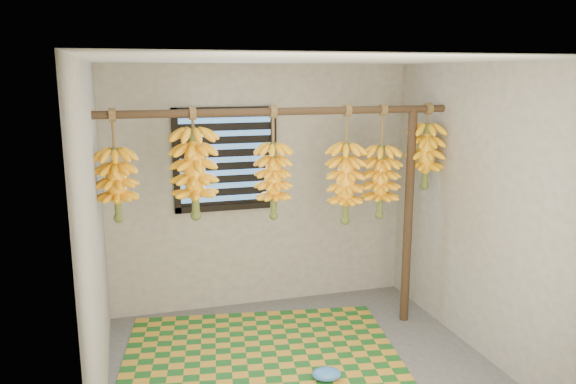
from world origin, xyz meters
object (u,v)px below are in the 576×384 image
object	(u,v)px
woven_mat	(262,358)
plastic_bag	(327,374)
banana_bunch_f	(426,156)
support_post	(408,218)
banana_bunch_a	(117,184)
banana_bunch_c	(273,181)
banana_bunch_b	(194,173)
banana_bunch_e	(380,182)
banana_bunch_d	(346,183)

from	to	relation	value
woven_mat	plastic_bag	xyz separation A→B (m)	(0.39, -0.47, 0.05)
banana_bunch_f	support_post	bearing A→B (deg)	180.00
banana_bunch_a	banana_bunch_c	xyz separation A→B (m)	(1.26, 0.00, -0.04)
support_post	banana_bunch_b	xyz separation A→B (m)	(-1.94, 0.00, 0.52)
woven_mat	banana_bunch_a	size ratio (longest dim) A/B	2.58
banana_bunch_a	banana_bunch_b	distance (m)	0.61
banana_bunch_e	banana_bunch_f	distance (m)	0.49
woven_mat	banana_bunch_b	size ratio (longest dim) A/B	2.51
banana_bunch_a	banana_bunch_e	distance (m)	2.26
plastic_bag	banana_bunch_e	world-z (taller)	banana_bunch_e
plastic_bag	banana_bunch_b	world-z (taller)	banana_bunch_b
banana_bunch_b	banana_bunch_d	world-z (taller)	same
woven_mat	banana_bunch_d	bearing A→B (deg)	22.53
plastic_bag	banana_bunch_a	world-z (taller)	banana_bunch_a
support_post	banana_bunch_a	world-z (taller)	banana_bunch_a
banana_bunch_a	plastic_bag	bearing A→B (deg)	-29.62
banana_bunch_a	banana_bunch_b	bearing A→B (deg)	0.00
banana_bunch_c	banana_bunch_e	xyz separation A→B (m)	(0.99, -0.00, -0.06)
banana_bunch_a	banana_bunch_f	xyz separation A→B (m)	(2.70, -0.00, 0.12)
woven_mat	banana_bunch_e	distance (m)	1.84
banana_bunch_e	banana_bunch_f	world-z (taller)	same
plastic_bag	banana_bunch_d	xyz separation A→B (m)	(0.46, 0.83, 1.31)
banana_bunch_e	banana_bunch_f	bearing A→B (deg)	0.00
banana_bunch_c	banana_bunch_f	world-z (taller)	same
banana_bunch_a	banana_bunch_e	bearing A→B (deg)	-0.00
banana_bunch_d	banana_bunch_b	bearing A→B (deg)	180.00
plastic_bag	banana_bunch_a	distance (m)	2.19
banana_bunch_c	banana_bunch_e	distance (m)	0.99
banana_bunch_f	banana_bunch_c	bearing A→B (deg)	180.00
banana_bunch_a	banana_bunch_e	world-z (taller)	same
banana_bunch_b	banana_bunch_c	bearing A→B (deg)	0.00
banana_bunch_c	banana_bunch_d	size ratio (longest dim) A/B	0.91
woven_mat	banana_bunch_c	xyz separation A→B (m)	(0.20, 0.36, 1.42)
banana_bunch_d	banana_bunch_e	distance (m)	0.33
banana_bunch_a	banana_bunch_e	xyz separation A→B (m)	(2.26, -0.00, -0.10)
woven_mat	banana_bunch_a	xyz separation A→B (m)	(-1.06, 0.36, 1.46)
plastic_bag	banana_bunch_b	distance (m)	1.88
plastic_bag	woven_mat	bearing A→B (deg)	129.78
banana_bunch_c	banana_bunch_f	size ratio (longest dim) A/B	1.24
banana_bunch_e	banana_bunch_f	xyz separation A→B (m)	(0.44, 0.00, 0.22)
plastic_bag	banana_bunch_a	size ratio (longest dim) A/B	0.26
plastic_bag	banana_bunch_f	distance (m)	2.13
support_post	plastic_bag	distance (m)	1.66
plastic_bag	banana_bunch_d	bearing A→B (deg)	60.86
plastic_bag	banana_bunch_c	distance (m)	1.61
banana_bunch_b	banana_bunch_c	xyz separation A→B (m)	(0.66, 0.00, -0.09)
banana_bunch_b	banana_bunch_f	distance (m)	2.09
support_post	woven_mat	xyz separation A→B (m)	(-1.49, -0.36, -0.99)
plastic_bag	banana_bunch_e	distance (m)	1.74
banana_bunch_b	banana_bunch_f	size ratio (longest dim) A/B	1.17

